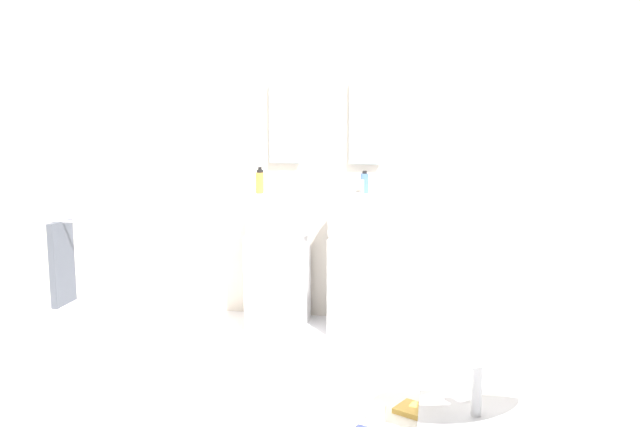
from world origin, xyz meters
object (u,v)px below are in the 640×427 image
at_px(pedestal_sink_left, 278,257).
at_px(magazine_ochre, 425,413).
at_px(lounge_chair, 478,359).
at_px(towel_rack, 58,266).
at_px(soap_bottle_black, 260,181).
at_px(soap_bottle_amber, 260,183).
at_px(pedestal_sink_right, 360,260).
at_px(soap_bottle_blue, 364,183).
at_px(coffee_mug, 377,412).

bearing_deg(pedestal_sink_left, magazine_ochre, -51.05).
bearing_deg(lounge_chair, towel_rack, 171.54).
bearing_deg(soap_bottle_black, soap_bottle_amber, -79.02).
bearing_deg(towel_rack, lounge_chair, -8.46).
xyz_separation_m(pedestal_sink_left, soap_bottle_black, (-0.14, 0.05, 0.54)).
bearing_deg(pedestal_sink_right, soap_bottle_blue, 85.75).
distance_m(towel_rack, magazine_ochre, 2.27).
distance_m(pedestal_sink_left, lounge_chair, 1.93).
relative_size(towel_rack, soap_bottle_black, 5.17).
bearing_deg(magazine_ochre, soap_bottle_blue, 134.91).
height_order(magazine_ochre, soap_bottle_blue, soap_bottle_blue).
bearing_deg(soap_bottle_blue, coffee_mug, -81.17).
distance_m(lounge_chair, soap_bottle_blue, 1.84).
distance_m(pedestal_sink_left, soap_bottle_black, 0.56).
relative_size(coffee_mug, soap_bottle_black, 0.46).
bearing_deg(towel_rack, soap_bottle_black, 48.83).
bearing_deg(soap_bottle_amber, soap_bottle_black, 100.98).
bearing_deg(pedestal_sink_right, lounge_chair, -62.02).
relative_size(pedestal_sink_left, soap_bottle_amber, 6.32).
xyz_separation_m(soap_bottle_amber, soap_bottle_blue, (0.73, 0.14, -0.00)).
xyz_separation_m(pedestal_sink_left, magazine_ochre, (1.08, -1.33, -0.48)).
bearing_deg(soap_bottle_black, pedestal_sink_right, -4.19).
xyz_separation_m(pedestal_sink_right, magazine_ochre, (0.49, -1.33, -0.48)).
bearing_deg(soap_bottle_amber, coffee_mug, -55.96).
bearing_deg(lounge_chair, coffee_mug, -175.81).
height_order(magazine_ochre, soap_bottle_black, soap_bottle_black).
distance_m(towel_rack, soap_bottle_amber, 1.48).
bearing_deg(towel_rack, coffee_mug, -11.53).
bearing_deg(coffee_mug, pedestal_sink_left, 120.56).
relative_size(magazine_ochre, soap_bottle_blue, 1.88).
xyz_separation_m(magazine_ochre, soap_bottle_amber, (-1.21, 1.35, 1.01)).
height_order(pedestal_sink_left, magazine_ochre, pedestal_sink_left).
height_order(soap_bottle_amber, soap_bottle_blue, soap_bottle_amber).
xyz_separation_m(pedestal_sink_right, soap_bottle_blue, (0.01, 0.15, 0.52)).
height_order(pedestal_sink_right, soap_bottle_blue, soap_bottle_blue).
height_order(pedestal_sink_right, soap_bottle_black, soap_bottle_black).
bearing_deg(magazine_ochre, soap_bottle_black, 158.30).
height_order(coffee_mug, soap_bottle_blue, soap_bottle_blue).
bearing_deg(soap_bottle_black, magazine_ochre, -48.71).
bearing_deg(towel_rack, soap_bottle_amber, 47.64).
height_order(lounge_chair, magazine_ochre, lounge_chair).
distance_m(pedestal_sink_left, pedestal_sink_right, 0.59).
height_order(pedestal_sink_right, towel_rack, pedestal_sink_right).
relative_size(soap_bottle_amber, soap_bottle_blue, 1.05).
height_order(towel_rack, soap_bottle_blue, soap_bottle_blue).
bearing_deg(soap_bottle_black, towel_rack, -131.17).
bearing_deg(magazine_ochre, coffee_mug, -130.96).
height_order(towel_rack, soap_bottle_black, soap_bottle_black).
bearing_deg(soap_bottle_amber, soap_bottle_blue, 10.64).
height_order(pedestal_sink_right, coffee_mug, pedestal_sink_right).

